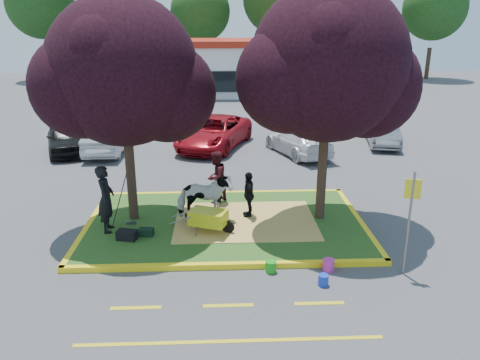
{
  "coord_description": "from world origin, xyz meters",
  "views": [
    {
      "loc": [
        -0.13,
        -12.95,
        5.87
      ],
      "look_at": [
        0.46,
        0.5,
        1.29
      ],
      "focal_mm": 35.0,
      "sensor_mm": 36.0,
      "label": 1
    }
  ],
  "objects_px": {
    "bucket_green": "(271,267)",
    "bucket_pink": "(328,265)",
    "wheelbarrow": "(209,218)",
    "car_silver": "(108,137)",
    "car_black": "(66,138)",
    "handler": "(106,199)",
    "sign_post": "(410,212)",
    "cow": "(204,197)",
    "calf": "(202,215)",
    "bucket_blue": "(323,280)"
  },
  "relations": [
    {
      "from": "wheelbarrow",
      "to": "sign_post",
      "type": "bearing_deg",
      "value": -3.22
    },
    {
      "from": "bucket_blue",
      "to": "wheelbarrow",
      "type": "bearing_deg",
      "value": 135.87
    },
    {
      "from": "handler",
      "to": "car_black",
      "type": "bearing_deg",
      "value": 19.26
    },
    {
      "from": "cow",
      "to": "bucket_pink",
      "type": "bearing_deg",
      "value": -141.76
    },
    {
      "from": "cow",
      "to": "wheelbarrow",
      "type": "bearing_deg",
      "value": -179.74
    },
    {
      "from": "car_black",
      "to": "sign_post",
      "type": "bearing_deg",
      "value": -64.7
    },
    {
      "from": "sign_post",
      "to": "bucket_green",
      "type": "height_order",
      "value": "sign_post"
    },
    {
      "from": "cow",
      "to": "bucket_pink",
      "type": "distance_m",
      "value": 4.43
    },
    {
      "from": "bucket_green",
      "to": "bucket_pink",
      "type": "relative_size",
      "value": 0.95
    },
    {
      "from": "handler",
      "to": "car_black",
      "type": "distance_m",
      "value": 10.06
    },
    {
      "from": "car_silver",
      "to": "bucket_blue",
      "type": "bearing_deg",
      "value": 121.43
    },
    {
      "from": "handler",
      "to": "bucket_green",
      "type": "distance_m",
      "value": 5.1
    },
    {
      "from": "bucket_blue",
      "to": "car_black",
      "type": "relative_size",
      "value": 0.06
    },
    {
      "from": "sign_post",
      "to": "bucket_green",
      "type": "distance_m",
      "value": 3.55
    },
    {
      "from": "calf",
      "to": "bucket_green",
      "type": "bearing_deg",
      "value": -63.92
    },
    {
      "from": "wheelbarrow",
      "to": "car_black",
      "type": "distance_m",
      "value": 11.77
    },
    {
      "from": "cow",
      "to": "calf",
      "type": "xyz_separation_m",
      "value": [
        -0.07,
        -0.29,
        -0.47
      ]
    },
    {
      "from": "calf",
      "to": "car_black",
      "type": "xyz_separation_m",
      "value": [
        -6.64,
        8.77,
        0.33
      ]
    },
    {
      "from": "bucket_green",
      "to": "car_black",
      "type": "bearing_deg",
      "value": 126.14
    },
    {
      "from": "calf",
      "to": "handler",
      "type": "bearing_deg",
      "value": -176.82
    },
    {
      "from": "handler",
      "to": "bucket_green",
      "type": "relative_size",
      "value": 6.68
    },
    {
      "from": "bucket_blue",
      "to": "car_silver",
      "type": "distance_m",
      "value": 14.35
    },
    {
      "from": "bucket_green",
      "to": "bucket_pink",
      "type": "distance_m",
      "value": 1.43
    },
    {
      "from": "sign_post",
      "to": "bucket_blue",
      "type": "distance_m",
      "value": 2.59
    },
    {
      "from": "calf",
      "to": "bucket_blue",
      "type": "relative_size",
      "value": 3.91
    },
    {
      "from": "wheelbarrow",
      "to": "car_black",
      "type": "bearing_deg",
      "value": 147.07
    },
    {
      "from": "wheelbarrow",
      "to": "bucket_pink",
      "type": "bearing_deg",
      "value": -12.12
    },
    {
      "from": "wheelbarrow",
      "to": "bucket_green",
      "type": "relative_size",
      "value": 6.27
    },
    {
      "from": "bucket_green",
      "to": "car_silver",
      "type": "relative_size",
      "value": 0.07
    },
    {
      "from": "calf",
      "to": "wheelbarrow",
      "type": "relative_size",
      "value": 0.57
    },
    {
      "from": "cow",
      "to": "car_black",
      "type": "relative_size",
      "value": 0.4
    },
    {
      "from": "handler",
      "to": "bucket_pink",
      "type": "distance_m",
      "value": 6.38
    },
    {
      "from": "handler",
      "to": "car_black",
      "type": "xyz_separation_m",
      "value": [
        -3.97,
        9.24,
        -0.42
      ]
    },
    {
      "from": "sign_post",
      "to": "car_black",
      "type": "bearing_deg",
      "value": 151.26
    },
    {
      "from": "wheelbarrow",
      "to": "cow",
      "type": "bearing_deg",
      "value": 119.12
    },
    {
      "from": "sign_post",
      "to": "car_silver",
      "type": "height_order",
      "value": "sign_post"
    },
    {
      "from": "wheelbarrow",
      "to": "calf",
      "type": "bearing_deg",
      "value": 127.06
    },
    {
      "from": "handler",
      "to": "sign_post",
      "type": "xyz_separation_m",
      "value": [
        7.67,
        -2.51,
        0.51
      ]
    },
    {
      "from": "car_silver",
      "to": "bucket_pink",
      "type": "bearing_deg",
      "value": 123.81
    },
    {
      "from": "handler",
      "to": "sign_post",
      "type": "relative_size",
      "value": 0.74
    },
    {
      "from": "handler",
      "to": "wheelbarrow",
      "type": "xyz_separation_m",
      "value": [
        2.89,
        -0.32,
        -0.49
      ]
    },
    {
      "from": "wheelbarrow",
      "to": "car_silver",
      "type": "relative_size",
      "value": 0.42
    },
    {
      "from": "handler",
      "to": "sign_post",
      "type": "distance_m",
      "value": 8.09
    },
    {
      "from": "cow",
      "to": "car_black",
      "type": "height_order",
      "value": "cow"
    },
    {
      "from": "bucket_blue",
      "to": "car_silver",
      "type": "bearing_deg",
      "value": 122.08
    },
    {
      "from": "bucket_green",
      "to": "sign_post",
      "type": "bearing_deg",
      "value": -3.74
    },
    {
      "from": "bucket_green",
      "to": "bucket_pink",
      "type": "height_order",
      "value": "bucket_pink"
    },
    {
      "from": "cow",
      "to": "bucket_green",
      "type": "height_order",
      "value": "cow"
    },
    {
      "from": "sign_post",
      "to": "wheelbarrow",
      "type": "bearing_deg",
      "value": 171.91
    },
    {
      "from": "bucket_green",
      "to": "car_black",
      "type": "xyz_separation_m",
      "value": [
        -8.42,
        11.54,
        0.56
      ]
    }
  ]
}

